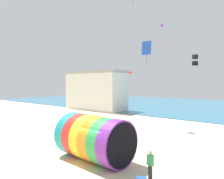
# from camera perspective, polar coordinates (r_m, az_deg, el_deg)

# --- Properties ---
(ground_plane) EXTENTS (120.00, 120.00, 0.00)m
(ground_plane) POSITION_cam_1_polar(r_m,az_deg,el_deg) (15.52, -3.61, -18.70)
(ground_plane) COLOR beige
(giant_inflatable_tube) EXTENTS (5.51, 3.49, 3.12)m
(giant_inflatable_tube) POSITION_cam_1_polar(r_m,az_deg,el_deg) (15.65, -4.65, -12.54)
(giant_inflatable_tube) COLOR teal
(giant_inflatable_tube) RESTS_ON ground
(kite_handler) EXTENTS (0.38, 0.25, 1.67)m
(kite_handler) POSITION_cam_1_polar(r_m,az_deg,el_deg) (13.05, 9.97, -18.81)
(kite_handler) COLOR black
(kite_handler) RESTS_ON ground
(kite_red_parafoil) EXTENTS (0.75, 0.63, 0.37)m
(kite_red_parafoil) POSITION_cam_1_polar(r_m,az_deg,el_deg) (29.18, 4.76, 4.49)
(kite_red_parafoil) COLOR red
(kite_blue_diamond) EXTENTS (1.03, 0.46, 2.44)m
(kite_blue_diamond) POSITION_cam_1_polar(r_m,az_deg,el_deg) (23.33, 8.99, 10.62)
(kite_blue_diamond) COLOR blue
(kite_purple_parafoil) EXTENTS (0.49, 0.83, 0.43)m
(kite_purple_parafoil) POSITION_cam_1_polar(r_m,az_deg,el_deg) (30.63, 12.90, 16.03)
(kite_purple_parafoil) COLOR purple
(kite_black_box) EXTENTS (0.63, 0.63, 1.34)m
(kite_black_box) POSITION_cam_1_polar(r_m,az_deg,el_deg) (27.34, 20.88, 7.19)
(kite_black_box) COLOR black
(promenade_building) EXTENTS (12.79, 5.03, 7.68)m
(promenade_building) POSITION_cam_1_polar(r_m,az_deg,el_deg) (43.79, -4.28, -0.23)
(promenade_building) COLOR silver
(promenade_building) RESTS_ON ground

